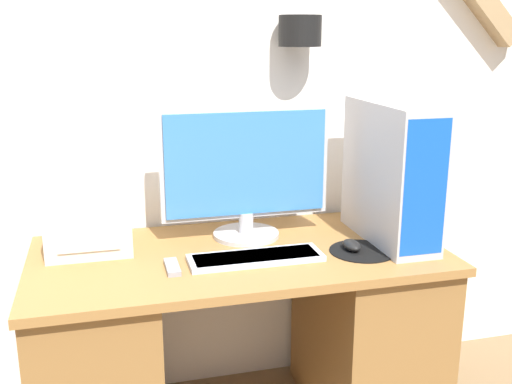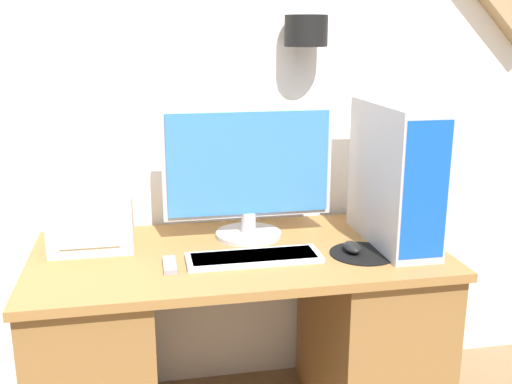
{
  "view_description": "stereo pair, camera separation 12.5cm",
  "coord_description": "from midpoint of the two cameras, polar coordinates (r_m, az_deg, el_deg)",
  "views": [
    {
      "loc": [
        -0.43,
        -1.54,
        1.44
      ],
      "look_at": [
        0.06,
        0.34,
        0.92
      ],
      "focal_mm": 42.0,
      "sensor_mm": 36.0,
      "label": 1
    },
    {
      "loc": [
        -0.31,
        -1.57,
        1.44
      ],
      "look_at": [
        0.06,
        0.34,
        0.92
      ],
      "focal_mm": 42.0,
      "sensor_mm": 36.0,
      "label": 2
    }
  ],
  "objects": [
    {
      "name": "monitor",
      "position": [
        2.14,
        -2.67,
        2.05
      ],
      "size": [
        0.61,
        0.24,
        0.48
      ],
      "color": "#B7B7BC",
      "rests_on": "desk"
    },
    {
      "name": "wall_back",
      "position": [
        2.32,
        -5.05,
        13.3
      ],
      "size": [
        6.4,
        0.21,
        2.7
      ],
      "color": "white",
      "rests_on": "ground_plane"
    },
    {
      "name": "remote_control",
      "position": [
        1.94,
        -9.83,
        -7.08
      ],
      "size": [
        0.04,
        0.13,
        0.02
      ],
      "color": "gray",
      "rests_on": "desk"
    },
    {
      "name": "desk",
      "position": [
        2.21,
        -3.24,
        -14.01
      ],
      "size": [
        1.4,
        0.68,
        0.71
      ],
      "color": "olive",
      "rests_on": "ground_plane"
    },
    {
      "name": "printer",
      "position": [
        2.15,
        -17.29,
        -2.79
      ],
      "size": [
        0.28,
        0.27,
        0.19
      ],
      "color": "beige",
      "rests_on": "desk"
    },
    {
      "name": "keyboard",
      "position": [
        1.98,
        -1.85,
        -6.28
      ],
      "size": [
        0.44,
        0.14,
        0.02
      ],
      "color": "silver",
      "rests_on": "desk"
    },
    {
      "name": "mouse",
      "position": [
        2.07,
        7.39,
        -5.06
      ],
      "size": [
        0.05,
        0.09,
        0.03
      ],
      "color": "black",
      "rests_on": "mousepad"
    },
    {
      "name": "mousepad",
      "position": [
        2.08,
        8.38,
        -5.6
      ],
      "size": [
        0.22,
        0.22,
        0.0
      ],
      "color": "black",
      "rests_on": "desk"
    },
    {
      "name": "computer_tower",
      "position": [
        2.15,
        11.17,
        1.82
      ],
      "size": [
        0.17,
        0.47,
        0.5
      ],
      "color": "#B2B2B7",
      "rests_on": "desk"
    }
  ]
}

